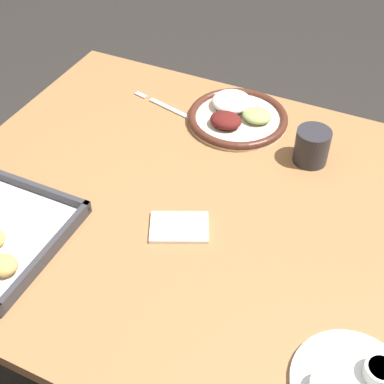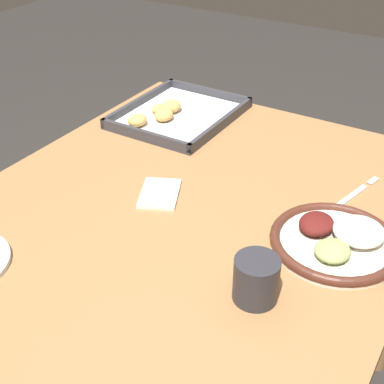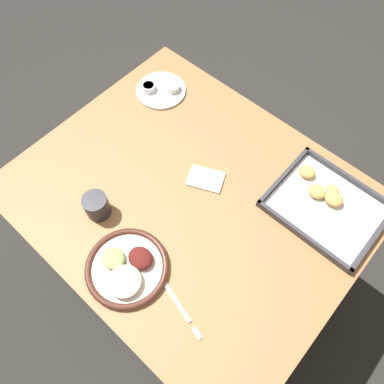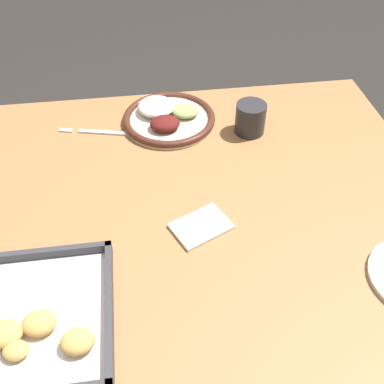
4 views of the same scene
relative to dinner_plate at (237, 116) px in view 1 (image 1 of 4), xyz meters
The scene contains 7 objects.
ground_plane 0.85m from the dinner_plate, 95.63° to the left, with size 8.00×8.00×0.00m, color #282623.
dining_table 0.34m from the dinner_plate, 95.63° to the left, with size 1.10×0.91×0.78m.
dinner_plate is the anchor object (origin of this frame).
fork 0.18m from the dinner_plate, ahead, with size 0.21×0.06×0.00m.
saucer_plate 0.71m from the dinner_plate, 126.03° to the left, with size 0.19×0.19×0.03m.
drinking_cup 0.22m from the dinner_plate, 160.75° to the left, with size 0.08×0.08×0.08m.
napkin 0.39m from the dinner_plate, 94.09° to the left, with size 0.14×0.12×0.01m.
Camera 1 is at (-0.33, 0.72, 1.56)m, focal length 50.00 mm.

